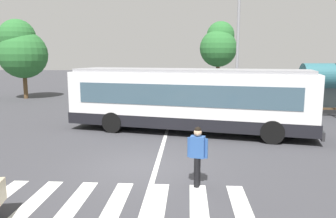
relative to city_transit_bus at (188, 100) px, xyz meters
name	(u,v)px	position (x,y,z in m)	size (l,w,h in m)	color
ground_plane	(142,167)	(-1.50, -5.33, -1.59)	(160.00, 160.00, 0.00)	#3D3D42
city_transit_bus	(188,100)	(0.00, 0.00, 0.00)	(12.04, 5.10, 3.06)	black
pedestrian_crossing_street	(197,153)	(0.27, -6.80, -0.62)	(0.57, 0.34, 1.72)	black
parked_car_charcoal	(126,94)	(-4.89, 9.47, -0.82)	(2.32, 4.68, 1.35)	black
parked_car_blue	(158,95)	(-2.28, 9.02, -0.82)	(2.14, 4.62, 1.35)	black
parked_car_silver	(197,95)	(0.64, 9.15, -0.82)	(2.26, 4.66, 1.35)	black
parked_car_white	(232,95)	(3.31, 9.16, -0.82)	(2.24, 4.65, 1.35)	black
twin_arm_street_lamp	(238,26)	(3.37, 7.50, 4.16)	(4.88, 0.32, 9.34)	#939399
background_tree_left	(21,50)	(-14.47, 12.15, 2.68)	(4.13, 4.13, 6.84)	brown
background_tree_right	(219,45)	(2.82, 15.67, 3.18)	(3.46, 3.46, 6.95)	brown
crosswalk_painted_stripes	(94,204)	(-2.30, -8.14, -1.58)	(7.70, 2.81, 0.01)	silver
lane_center_line	(161,150)	(-1.04, -3.33, -1.59)	(0.16, 24.00, 0.01)	silver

